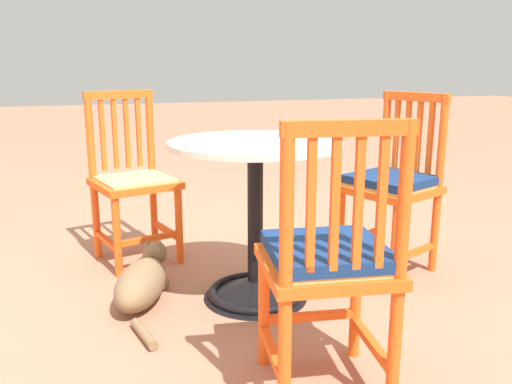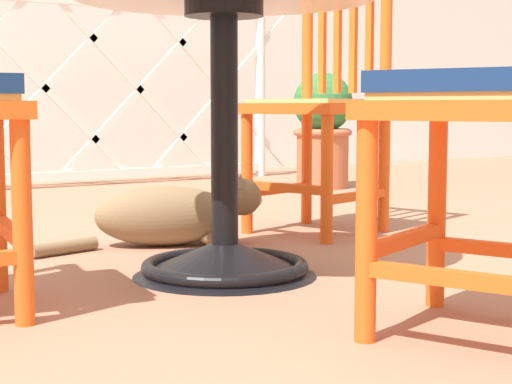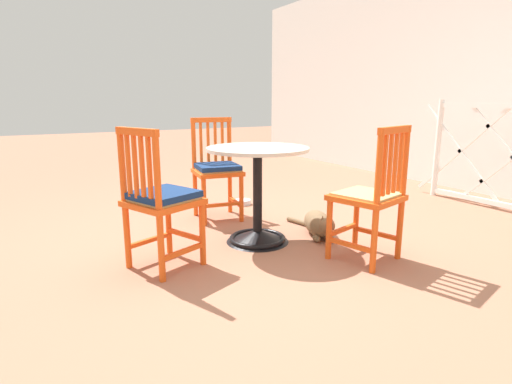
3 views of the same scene
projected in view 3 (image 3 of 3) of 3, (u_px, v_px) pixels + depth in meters
ground_plane at (261, 248)px, 3.05m from camera, size 24.00×24.00×0.00m
cafe_table at (258, 206)px, 3.14m from camera, size 0.76×0.76×0.73m
orange_chair_near_fence at (370, 198)px, 2.75m from camera, size 0.49×0.49×0.91m
orange_chair_facing_out at (217, 170)px, 3.74m from camera, size 0.45×0.45×0.91m
orange_chair_tucked_in at (161, 201)px, 2.62m from camera, size 0.52×0.52×0.91m
tabby_cat at (319, 225)px, 3.31m from camera, size 0.74×0.35×0.23m
pet_water_bowl at (243, 202)px, 4.32m from camera, size 0.17×0.17×0.05m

